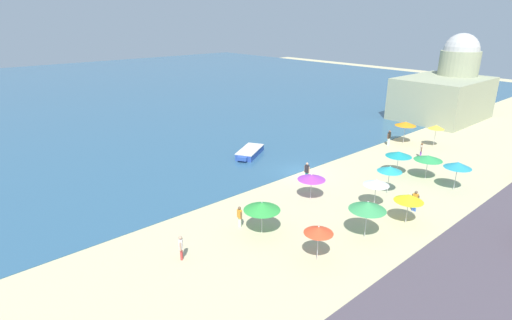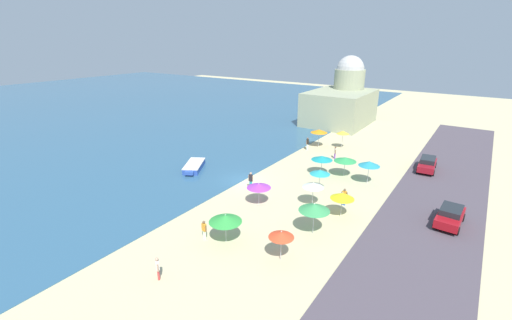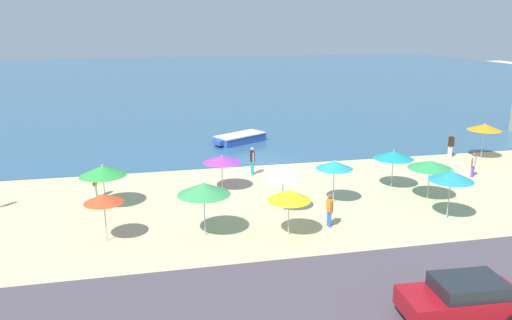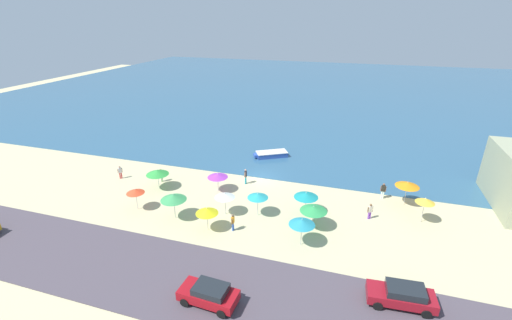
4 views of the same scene
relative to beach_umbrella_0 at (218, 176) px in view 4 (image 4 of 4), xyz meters
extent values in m
plane|color=#C9BD8E|center=(3.56, 4.43, -1.85)|extent=(160.00, 160.00, 0.00)
cube|color=#2F5A7A|center=(3.56, 59.43, -1.82)|extent=(150.00, 110.00, 0.05)
cube|color=#4D434D|center=(3.56, -13.57, -1.82)|extent=(80.00, 8.00, 0.06)
cylinder|color=#B2B2B7|center=(0.00, 0.00, -0.99)|extent=(0.05, 0.05, 1.72)
cone|color=purple|center=(0.00, 0.00, 0.00)|extent=(2.23, 2.23, 0.37)
sphere|color=silver|center=(0.00, 0.00, 0.22)|extent=(0.08, 0.08, 0.08)
cylinder|color=#B2B2B7|center=(10.43, -6.82, -0.83)|extent=(0.05, 0.05, 2.04)
cone|color=teal|center=(10.43, -6.82, 0.39)|extent=(2.19, 2.19, 0.49)
sphere|color=silver|center=(10.43, -6.82, 0.66)|extent=(0.08, 0.08, 0.08)
cylinder|color=#B2B2B7|center=(-6.18, -5.96, -0.91)|extent=(0.05, 0.05, 1.88)
cone|color=#EB4624|center=(-6.18, -5.96, 0.18)|extent=(1.77, 1.77, 0.39)
sphere|color=silver|center=(-6.18, -5.96, 0.40)|extent=(0.08, 0.08, 0.08)
cylinder|color=#B2B2B7|center=(10.99, -4.04, -0.94)|extent=(0.05, 0.05, 1.82)
cone|color=green|center=(10.99, -4.04, 0.14)|extent=(2.44, 2.44, 0.43)
sphere|color=silver|center=(10.99, -4.04, 0.39)|extent=(0.08, 0.08, 0.08)
cylinder|color=#B2B2B7|center=(-6.56, -1.42, -0.95)|extent=(0.05, 0.05, 1.79)
cone|color=green|center=(-6.56, -1.42, 0.15)|extent=(2.47, 2.47, 0.52)
sphere|color=silver|center=(-6.56, -1.42, 0.44)|extent=(0.08, 0.08, 0.08)
cylinder|color=#B2B2B7|center=(5.61, -3.47, -0.86)|extent=(0.05, 0.05, 1.98)
cone|color=teal|center=(5.61, -3.47, 0.29)|extent=(1.99, 1.99, 0.41)
sphere|color=silver|center=(5.61, -3.47, 0.52)|extent=(0.08, 0.08, 0.08)
cylinder|color=#B2B2B7|center=(-1.76, -6.31, -0.82)|extent=(0.05, 0.05, 2.05)
cone|color=#3B9852|center=(-1.76, -6.31, 0.43)|extent=(2.43, 2.43, 0.54)
sphere|color=silver|center=(-1.76, -6.31, 0.73)|extent=(0.08, 0.08, 0.08)
cylinder|color=#B2B2B7|center=(9.94, -1.77, -0.93)|extent=(0.05, 0.05, 1.83)
cone|color=teal|center=(9.94, -1.77, 0.16)|extent=(2.34, 2.34, 0.45)
sphere|color=silver|center=(9.94, -1.77, 0.41)|extent=(0.08, 0.08, 0.08)
cylinder|color=#B2B2B7|center=(19.35, 2.86, -0.78)|extent=(0.05, 0.05, 2.14)
cone|color=orange|center=(19.35, 2.86, 0.46)|extent=(2.34, 2.34, 0.44)
sphere|color=silver|center=(19.35, 2.86, 0.71)|extent=(0.08, 0.08, 0.08)
cylinder|color=#B2B2B7|center=(2.55, -4.20, -0.90)|extent=(0.05, 0.05, 1.89)
cone|color=silver|center=(2.55, -4.20, 0.19)|extent=(1.95, 1.95, 0.40)
sphere|color=silver|center=(2.55, -4.20, 0.42)|extent=(0.08, 0.08, 0.08)
cylinder|color=#B2B2B7|center=(2.02, -7.14, -0.96)|extent=(0.05, 0.05, 1.77)
cone|color=yellow|center=(2.02, -7.14, 0.13)|extent=(2.02, 2.02, 0.50)
sphere|color=silver|center=(2.02, -7.14, 0.41)|extent=(0.08, 0.08, 0.08)
cylinder|color=#B2B2B7|center=(20.61, -0.10, -0.78)|extent=(0.05, 0.05, 2.13)
cone|color=yellow|center=(20.61, -0.10, 0.45)|extent=(1.72, 1.72, 0.43)
sphere|color=silver|center=(20.61, -0.10, 0.69)|extent=(0.08, 0.08, 0.08)
cylinder|color=#E2F8C7|center=(-7.21, 0.08, -1.47)|extent=(0.14, 0.14, 0.75)
cylinder|color=#E2F8C7|center=(-7.18, 0.26, -1.47)|extent=(0.14, 0.14, 0.75)
cube|color=orange|center=(-7.20, 0.17, -0.81)|extent=(0.29, 0.40, 0.59)
sphere|color=brown|center=(-7.20, 0.17, -0.38)|extent=(0.22, 0.22, 0.22)
cylinder|color=brown|center=(-7.24, -0.06, -0.86)|extent=(0.09, 0.09, 0.53)
cylinder|color=brown|center=(-7.15, 0.41, -0.86)|extent=(0.09, 0.09, 0.53)
cylinder|color=blue|center=(4.22, -6.48, -1.45)|extent=(0.14, 0.14, 0.79)
cylinder|color=blue|center=(4.23, -6.66, -1.45)|extent=(0.14, 0.14, 0.79)
cube|color=orange|center=(4.22, -6.57, -0.75)|extent=(0.24, 0.37, 0.62)
sphere|color=brown|center=(4.22, -6.57, -0.31)|extent=(0.22, 0.22, 0.22)
cylinder|color=brown|center=(4.21, -6.33, -0.80)|extent=(0.09, 0.09, 0.56)
cylinder|color=brown|center=(4.23, -6.81, -0.80)|extent=(0.09, 0.09, 0.56)
cylinder|color=white|center=(17.33, 3.53, -1.42)|extent=(0.14, 0.14, 0.85)
cylinder|color=white|center=(17.15, 3.54, -1.42)|extent=(0.14, 0.14, 0.85)
cube|color=black|center=(17.24, 3.54, -0.66)|extent=(0.37, 0.24, 0.67)
sphere|color=brown|center=(17.24, 3.54, -0.19)|extent=(0.22, 0.22, 0.22)
cylinder|color=brown|center=(17.48, 3.52, -0.71)|extent=(0.09, 0.09, 0.61)
cylinder|color=brown|center=(17.01, 3.55, -0.71)|extent=(0.09, 0.09, 0.61)
cylinder|color=teal|center=(2.34, 2.45, -1.41)|extent=(0.14, 0.14, 0.88)
cylinder|color=teal|center=(2.33, 2.63, -1.41)|extent=(0.14, 0.14, 0.88)
cube|color=#26232A|center=(2.34, 2.54, -0.62)|extent=(0.24, 0.37, 0.70)
sphere|color=tan|center=(2.34, 2.54, -0.14)|extent=(0.22, 0.22, 0.22)
cylinder|color=tan|center=(2.35, 2.30, -0.67)|extent=(0.09, 0.09, 0.63)
cylinder|color=tan|center=(2.32, 2.78, -0.67)|extent=(0.09, 0.09, 0.63)
cylinder|color=#DA3C3B|center=(-12.22, -0.46, -1.47)|extent=(0.14, 0.14, 0.76)
cylinder|color=#DA3C3B|center=(-12.33, -0.61, -1.47)|extent=(0.14, 0.14, 0.76)
cube|color=silver|center=(-12.28, -0.53, -0.79)|extent=(0.39, 0.42, 0.60)
sphere|color=tan|center=(-12.28, -0.53, -0.36)|extent=(0.22, 0.22, 0.22)
cylinder|color=tan|center=(-12.13, -0.34, -0.84)|extent=(0.09, 0.09, 0.54)
cylinder|color=tan|center=(-12.42, -0.73, -0.84)|extent=(0.09, 0.09, 0.54)
cylinder|color=purple|center=(16.02, -0.92, -1.47)|extent=(0.14, 0.14, 0.76)
cylinder|color=purple|center=(15.87, -1.02, -1.47)|extent=(0.14, 0.14, 0.76)
cube|color=beige|center=(15.95, -0.97, -0.78)|extent=(0.42, 0.38, 0.60)
sphere|color=brown|center=(15.95, -0.97, -0.35)|extent=(0.22, 0.22, 0.22)
cylinder|color=brown|center=(16.15, -0.84, -0.83)|extent=(0.09, 0.09, 0.54)
cylinder|color=brown|center=(15.75, -1.10, -0.83)|extent=(0.09, 0.09, 0.54)
cube|color=maroon|center=(17.92, -11.36, -1.14)|extent=(4.45, 2.01, 0.66)
cube|color=#1E2328|center=(18.14, -11.35, -0.54)|extent=(2.53, 1.67, 0.52)
cylinder|color=black|center=(16.50, -12.27, -1.47)|extent=(0.65, 0.26, 0.64)
cylinder|color=black|center=(16.39, -10.66, -1.47)|extent=(0.65, 0.26, 0.64)
cylinder|color=black|center=(19.45, -12.06, -1.47)|extent=(0.65, 0.26, 0.64)
cylinder|color=black|center=(19.34, -10.46, -1.47)|extent=(0.65, 0.26, 0.64)
cube|color=#A01018|center=(5.67, -15.00, -1.13)|extent=(4.05, 1.96, 0.68)
cube|color=#1E2328|center=(5.86, -15.01, -0.56)|extent=(2.30, 1.65, 0.47)
cylinder|color=black|center=(4.28, -15.75, -1.47)|extent=(0.65, 0.26, 0.64)
cylinder|color=black|center=(4.37, -14.11, -1.47)|extent=(0.65, 0.26, 0.64)
cylinder|color=black|center=(6.96, -15.90, -1.47)|extent=(0.65, 0.26, 0.64)
cylinder|color=black|center=(7.06, -14.26, -1.47)|extent=(0.65, 0.26, 0.64)
cube|color=#2E50A7|center=(3.15, 11.20, -1.49)|extent=(4.46, 3.58, 0.61)
cube|color=#2E50A7|center=(1.18, 10.06, -1.43)|extent=(0.86, 1.06, 0.37)
cube|color=silver|center=(3.15, 11.20, -1.14)|extent=(4.50, 3.64, 0.08)
camera|label=1|loc=(-22.51, -19.00, 11.97)|focal=28.00mm
camera|label=2|loc=(-23.67, -15.80, 12.68)|focal=24.00mm
camera|label=3|loc=(-3.99, -27.73, 7.75)|focal=35.00mm
camera|label=4|loc=(13.84, -30.73, 16.11)|focal=24.00mm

